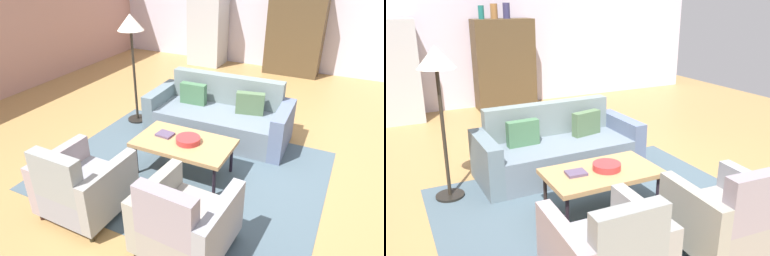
% 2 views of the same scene
% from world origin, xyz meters
% --- Properties ---
extents(ground_plane, '(11.26, 11.26, 0.00)m').
position_xyz_m(ground_plane, '(0.00, 0.00, 0.00)').
color(ground_plane, '#AA814A').
extents(wall_back, '(9.38, 0.12, 2.80)m').
position_xyz_m(wall_back, '(0.00, 4.32, 1.40)').
color(wall_back, silver).
rests_on(wall_back, ground).
extents(area_rug, '(3.40, 2.60, 0.01)m').
position_xyz_m(area_rug, '(-0.39, -0.62, 0.00)').
color(area_rug, '#485B67').
rests_on(area_rug, ground).
extents(couch, '(2.12, 0.95, 0.86)m').
position_xyz_m(couch, '(-0.39, 0.51, 0.29)').
color(couch, slate).
rests_on(couch, ground).
extents(coffee_table, '(1.20, 0.70, 0.46)m').
position_xyz_m(coffee_table, '(-0.39, -0.67, 0.42)').
color(coffee_table, black).
rests_on(coffee_table, ground).
extents(armchair_left, '(0.81, 0.81, 0.88)m').
position_xyz_m(armchair_left, '(-0.99, -1.84, 0.34)').
color(armchair_left, '#3C2721').
rests_on(armchair_left, ground).
extents(armchair_right, '(0.85, 0.85, 0.88)m').
position_xyz_m(armchair_right, '(0.20, -1.84, 0.34)').
color(armchair_right, '#2F221B').
rests_on(armchair_right, ground).
extents(fruit_bowl, '(0.30, 0.30, 0.07)m').
position_xyz_m(fruit_bowl, '(-0.33, -0.67, 0.49)').
color(fruit_bowl, '#B63132').
rests_on(fruit_bowl, coffee_table).
extents(book_stack, '(0.22, 0.18, 0.03)m').
position_xyz_m(book_stack, '(-0.67, -0.64, 0.47)').
color(book_stack, '#564663').
rests_on(book_stack, coffee_table).
extents(cabinet, '(1.20, 0.51, 1.80)m').
position_xyz_m(cabinet, '(-0.04, 3.97, 0.90)').
color(cabinet, '#4E3D26').
rests_on(cabinet, ground).
extents(refrigerator, '(0.80, 0.73, 1.85)m').
position_xyz_m(refrigerator, '(-2.09, 3.87, 0.93)').
color(refrigerator, '#B7BABF').
rests_on(refrigerator, ground).
extents(floor_lamp, '(0.40, 0.40, 1.72)m').
position_xyz_m(floor_lamp, '(-1.80, 0.35, 1.44)').
color(floor_lamp, black).
rests_on(floor_lamp, ground).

